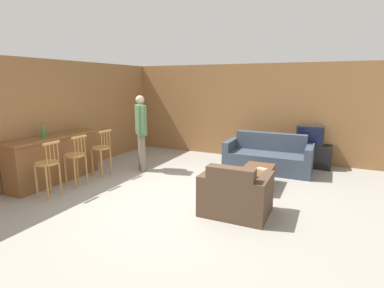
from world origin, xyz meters
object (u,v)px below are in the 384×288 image
(couch_far, at_px, (268,158))
(coffee_table, at_px, (257,171))
(armchair_near, at_px, (235,195))
(person_by_window, at_px, (141,129))
(book_on_table, at_px, (262,169))
(bottle, at_px, (43,131))
(tv, at_px, (310,135))
(tv_unit, at_px, (309,156))
(bar_chair_mid, at_px, (76,159))
(bar_chair_near, at_px, (48,167))
(bar_chair_far, at_px, (101,151))

(couch_far, distance_m, coffee_table, 1.32)
(armchair_near, distance_m, person_by_window, 3.19)
(armchair_near, relative_size, book_on_table, 4.75)
(coffee_table, xyz_separation_m, person_by_window, (-2.80, 0.02, 0.68))
(bottle, distance_m, person_by_window, 2.09)
(coffee_table, relative_size, tv, 1.63)
(couch_far, xyz_separation_m, tv_unit, (0.88, 0.77, -0.03))
(couch_far, height_order, coffee_table, couch_far)
(bar_chair_mid, bearing_deg, tv, 39.89)
(bar_chair_near, bearing_deg, book_on_table, 30.81)
(bar_chair_near, xyz_separation_m, tv_unit, (4.25, 4.23, -0.30))
(armchair_near, xyz_separation_m, bottle, (-4.07, -0.22, 0.82))
(person_by_window, bearing_deg, couch_far, 25.15)
(bar_chair_mid, distance_m, bar_chair_far, 0.76)
(tv_unit, relative_size, person_by_window, 0.59)
(bar_chair_mid, xyz_separation_m, coffee_table, (3.40, 1.47, -0.24))
(coffee_table, xyz_separation_m, book_on_table, (0.11, -0.05, 0.07))
(person_by_window, bearing_deg, armchair_near, -27.06)
(coffee_table, relative_size, person_by_window, 0.57)
(tv, bearing_deg, tv_unit, 90.00)
(book_on_table, distance_m, person_by_window, 2.97)
(bottle, height_order, person_by_window, person_by_window)
(book_on_table, relative_size, person_by_window, 0.12)
(coffee_table, relative_size, bottle, 3.59)
(bar_chair_mid, xyz_separation_m, tv, (4.25, 3.55, 0.23))
(tv_unit, distance_m, book_on_table, 2.26)
(book_on_table, height_order, person_by_window, person_by_window)
(couch_far, distance_m, person_by_window, 3.14)
(armchair_near, relative_size, coffee_table, 1.02)
(bar_chair_near, relative_size, coffee_table, 1.02)
(bar_chair_near, xyz_separation_m, person_by_window, (0.60, 2.16, 0.45))
(coffee_table, height_order, bottle, bottle)
(bar_chair_near, distance_m, book_on_table, 4.09)
(bar_chair_mid, height_order, armchair_near, bar_chair_mid)
(tv, bearing_deg, bar_chair_mid, -140.11)
(armchair_near, distance_m, tv, 3.62)
(tv, distance_m, bottle, 6.18)
(couch_far, xyz_separation_m, armchair_near, (0.00, -2.72, 0.00))
(bar_chair_far, xyz_separation_m, book_on_table, (3.51, 0.65, -0.17))
(book_on_table, bearing_deg, armchair_near, -95.78)
(person_by_window, bearing_deg, coffee_table, -0.31)
(bar_chair_near, distance_m, armchair_near, 3.47)
(bottle, bearing_deg, tv_unit, 36.82)
(bar_chair_far, relative_size, armchair_near, 1.00)
(couch_far, bearing_deg, book_on_table, -84.11)
(tv, height_order, book_on_table, tv)
(bar_chair_far, height_order, person_by_window, person_by_window)
(couch_far, relative_size, book_on_table, 9.08)
(bar_chair_mid, height_order, bar_chair_far, same)
(armchair_near, bearing_deg, bar_chair_mid, -178.81)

